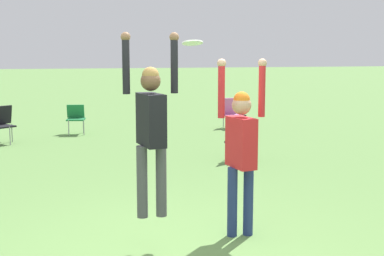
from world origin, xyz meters
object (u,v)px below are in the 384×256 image
Objects in this scene: frisbee at (192,43)px; camping_chair_1 at (76,116)px; person_jumping at (151,121)px; camping_chair_3 at (238,135)px; camping_chair_0 at (1,122)px; person_defending at (241,144)px; camping_chair_2 at (231,111)px.

frisbee is 0.30× the size of camping_chair_1.
camping_chair_3 is at bearing -38.90° from person_jumping.
person_jumping is 8.78m from camping_chair_1.
camping_chair_1 is at bearing 173.89° from camping_chair_0.
frisbee is 8.32m from camping_chair_0.
person_defending is 9.16× the size of frisbee.
person_defending is at bearing 64.35° from camping_chair_2.
person_jumping is 9.63m from camping_chair_2.
person_jumping reaches higher than frisbee.
frisbee is 8.91m from camping_chair_1.
person_jumping is at bearing 103.85° from camping_chair_1.
camping_chair_3 is at bearing 65.49° from camping_chair_2.
camping_chair_3 reaches higher than camping_chair_2.
camping_chair_3 is at bearing 66.07° from frisbee.
camping_chair_1 is at bearing -85.67° from camping_chair_3.
camping_chair_2 is at bearing -32.57° from person_jumping.
person_jumping is at bearing 70.58° from camping_chair_0.
person_defending is 2.49× the size of camping_chair_2.
camping_chair_3 is (1.34, 4.28, -0.62)m from person_defending.
person_defending is 2.39× the size of camping_chair_0.
person_jumping is at bearing 28.76° from camping_chair_3.
frisbee is 9.53m from camping_chair_2.
camping_chair_0 reaches higher than camping_chair_1.
camping_chair_3 is (1.96, 4.42, -1.79)m from frisbee.
camping_chair_1 is at bearing -7.17° from camping_chair_2.
camping_chair_1 is 5.28m from camping_chair_3.
person_defending is 2.36× the size of camping_chair_3.
person_jumping reaches higher than camping_chair_3.
camping_chair_0 is (-2.97, 7.56, -1.78)m from frisbee.
camping_chair_0 is 1.15× the size of camping_chair_1.
camping_chair_0 is 1.04× the size of camping_chair_2.
camping_chair_2 is (6.12, 1.24, -0.04)m from camping_chair_0.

